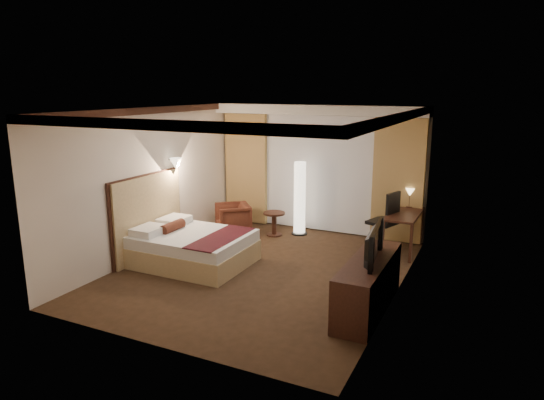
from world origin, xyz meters
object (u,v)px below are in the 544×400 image
at_px(bed, 194,248).
at_px(office_chair, 382,220).
at_px(side_table, 274,224).
at_px(desk, 403,232).
at_px(armchair, 233,217).
at_px(television, 368,237).
at_px(floor_lamp, 300,198).
at_px(dresser, 368,285).

distance_m(bed, office_chair, 3.58).
height_order(side_table, desk, desk).
height_order(armchair, office_chair, office_chair).
bearing_deg(desk, bed, -144.49).
height_order(desk, office_chair, office_chair).
bearing_deg(office_chair, television, -62.21).
xyz_separation_m(bed, floor_lamp, (1.00, 2.45, 0.50)).
bearing_deg(desk, armchair, -174.29).
height_order(side_table, office_chair, office_chair).
bearing_deg(armchair, side_table, 63.11).
bearing_deg(floor_lamp, television, -52.95).
bearing_deg(side_table, office_chair, 2.24).
relative_size(bed, armchair, 2.73).
distance_m(office_chair, dresser, 2.74).
relative_size(armchair, dresser, 0.37).
xyz_separation_m(desk, television, (0.02, -2.75, 0.68)).
distance_m(bed, side_table, 2.21).
distance_m(side_table, television, 3.81).
height_order(floor_lamp, dresser, floor_lamp).
relative_size(armchair, side_table, 1.40).
relative_size(bed, side_table, 3.81).
height_order(bed, office_chair, office_chair).
relative_size(armchair, television, 0.64).
relative_size(bed, television, 1.75).
height_order(bed, dresser, dresser).
bearing_deg(office_chair, bed, -122.39).
distance_m(office_chair, television, 2.77).
distance_m(armchair, dresser, 4.29).
height_order(floor_lamp, television, floor_lamp).
xyz_separation_m(armchair, desk, (3.50, 0.35, 0.03)).
distance_m(floor_lamp, desk, 2.23).
bearing_deg(desk, television, -89.58).
relative_size(bed, desk, 1.49).
bearing_deg(television, floor_lamp, 31.03).
relative_size(floor_lamp, desk, 1.22).
height_order(bed, television, television).
bearing_deg(armchair, television, 15.19).
bearing_deg(armchair, dresser, 15.42).
height_order(bed, side_table, bed).
distance_m(bed, desk, 3.92).
height_order(side_table, dresser, dresser).
xyz_separation_m(desk, dresser, (0.05, -2.75, -0.00)).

